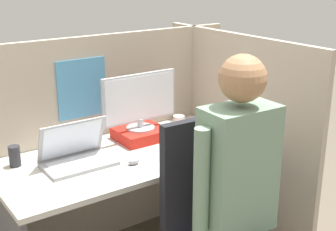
{
  "coord_description": "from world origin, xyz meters",
  "views": [
    {
      "loc": [
        -1.23,
        -1.8,
        1.78
      ],
      "look_at": [
        0.16,
        0.18,
        0.98
      ],
      "focal_mm": 50.0,
      "sensor_mm": 36.0,
      "label": 1
    }
  ],
  "objects_px": {
    "stapler": "(217,128)",
    "coffee_mug": "(179,122)",
    "person": "(245,187)",
    "office_chair": "(219,227)",
    "laptop": "(77,156)",
    "carrot_toy": "(195,146)",
    "pen_cup": "(15,156)",
    "monitor": "(140,101)",
    "paper_box": "(141,134)"
  },
  "relations": [
    {
      "from": "carrot_toy",
      "to": "paper_box",
      "type": "bearing_deg",
      "value": 118.82
    },
    {
      "from": "office_chair",
      "to": "coffee_mug",
      "type": "bearing_deg",
      "value": 66.06
    },
    {
      "from": "carrot_toy",
      "to": "office_chair",
      "type": "height_order",
      "value": "office_chair"
    },
    {
      "from": "stapler",
      "to": "coffee_mug",
      "type": "height_order",
      "value": "coffee_mug"
    },
    {
      "from": "monitor",
      "to": "stapler",
      "type": "distance_m",
      "value": 0.56
    },
    {
      "from": "carrot_toy",
      "to": "coffee_mug",
      "type": "height_order",
      "value": "coffee_mug"
    },
    {
      "from": "laptop",
      "to": "carrot_toy",
      "type": "distance_m",
      "value": 0.69
    },
    {
      "from": "laptop",
      "to": "person",
      "type": "height_order",
      "value": "person"
    },
    {
      "from": "laptop",
      "to": "stapler",
      "type": "relative_size",
      "value": 2.56
    },
    {
      "from": "laptop",
      "to": "paper_box",
      "type": "bearing_deg",
      "value": 14.41
    },
    {
      "from": "office_chair",
      "to": "coffee_mug",
      "type": "xyz_separation_m",
      "value": [
        0.37,
        0.84,
        0.23
      ]
    },
    {
      "from": "paper_box",
      "to": "carrot_toy",
      "type": "relative_size",
      "value": 1.88
    },
    {
      "from": "carrot_toy",
      "to": "office_chair",
      "type": "xyz_separation_m",
      "value": [
        -0.24,
        -0.5,
        -0.21
      ]
    },
    {
      "from": "office_chair",
      "to": "coffee_mug",
      "type": "distance_m",
      "value": 0.95
    },
    {
      "from": "pen_cup",
      "to": "stapler",
      "type": "bearing_deg",
      "value": -9.48
    },
    {
      "from": "stapler",
      "to": "coffee_mug",
      "type": "relative_size",
      "value": 1.67
    },
    {
      "from": "pen_cup",
      "to": "coffee_mug",
      "type": "bearing_deg",
      "value": -1.37
    },
    {
      "from": "laptop",
      "to": "stapler",
      "type": "xyz_separation_m",
      "value": [
        0.97,
        -0.04,
        -0.03
      ]
    },
    {
      "from": "office_chair",
      "to": "stapler",
      "type": "bearing_deg",
      "value": 50.22
    },
    {
      "from": "monitor",
      "to": "coffee_mug",
      "type": "relative_size",
      "value": 5.69
    },
    {
      "from": "carrot_toy",
      "to": "stapler",
      "type": "bearing_deg",
      "value": 27.38
    },
    {
      "from": "monitor",
      "to": "pen_cup",
      "type": "bearing_deg",
      "value": 176.73
    },
    {
      "from": "stapler",
      "to": "pen_cup",
      "type": "distance_m",
      "value": 1.26
    },
    {
      "from": "office_chair",
      "to": "paper_box",
      "type": "bearing_deg",
      "value": 85.61
    },
    {
      "from": "carrot_toy",
      "to": "coffee_mug",
      "type": "distance_m",
      "value": 0.37
    },
    {
      "from": "paper_box",
      "to": "office_chair",
      "type": "bearing_deg",
      "value": -94.39
    },
    {
      "from": "laptop",
      "to": "carrot_toy",
      "type": "xyz_separation_m",
      "value": [
        0.66,
        -0.2,
        -0.03
      ]
    },
    {
      "from": "carrot_toy",
      "to": "pen_cup",
      "type": "height_order",
      "value": "pen_cup"
    },
    {
      "from": "stapler",
      "to": "person",
      "type": "relative_size",
      "value": 0.1
    },
    {
      "from": "pen_cup",
      "to": "laptop",
      "type": "bearing_deg",
      "value": -31.24
    },
    {
      "from": "laptop",
      "to": "office_chair",
      "type": "bearing_deg",
      "value": -58.72
    },
    {
      "from": "paper_box",
      "to": "person",
      "type": "relative_size",
      "value": 0.21
    },
    {
      "from": "stapler",
      "to": "carrot_toy",
      "type": "xyz_separation_m",
      "value": [
        -0.31,
        -0.16,
        -0.0
      ]
    },
    {
      "from": "monitor",
      "to": "carrot_toy",
      "type": "relative_size",
      "value": 3.22
    },
    {
      "from": "stapler",
      "to": "person",
      "type": "height_order",
      "value": "person"
    },
    {
      "from": "paper_box",
      "to": "monitor",
      "type": "height_order",
      "value": "monitor"
    },
    {
      "from": "stapler",
      "to": "pen_cup",
      "type": "relative_size",
      "value": 1.29
    },
    {
      "from": "stapler",
      "to": "person",
      "type": "bearing_deg",
      "value": -123.5
    },
    {
      "from": "person",
      "to": "coffee_mug",
      "type": "distance_m",
      "value": 1.06
    },
    {
      "from": "carrot_toy",
      "to": "office_chair",
      "type": "distance_m",
      "value": 0.59
    },
    {
      "from": "stapler",
      "to": "office_chair",
      "type": "xyz_separation_m",
      "value": [
        -0.55,
        -0.65,
        -0.21
      ]
    },
    {
      "from": "carrot_toy",
      "to": "monitor",
      "type": "bearing_deg",
      "value": 118.61
    },
    {
      "from": "paper_box",
      "to": "laptop",
      "type": "distance_m",
      "value": 0.5
    },
    {
      "from": "monitor",
      "to": "coffee_mug",
      "type": "distance_m",
      "value": 0.37
    },
    {
      "from": "paper_box",
      "to": "coffee_mug",
      "type": "distance_m",
      "value": 0.31
    },
    {
      "from": "paper_box",
      "to": "stapler",
      "type": "bearing_deg",
      "value": -18.54
    },
    {
      "from": "office_chair",
      "to": "carrot_toy",
      "type": "bearing_deg",
      "value": 64.29
    },
    {
      "from": "stapler",
      "to": "pen_cup",
      "type": "height_order",
      "value": "pen_cup"
    },
    {
      "from": "carrot_toy",
      "to": "office_chair",
      "type": "bearing_deg",
      "value": -115.71
    },
    {
      "from": "paper_box",
      "to": "coffee_mug",
      "type": "height_order",
      "value": "coffee_mug"
    }
  ]
}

